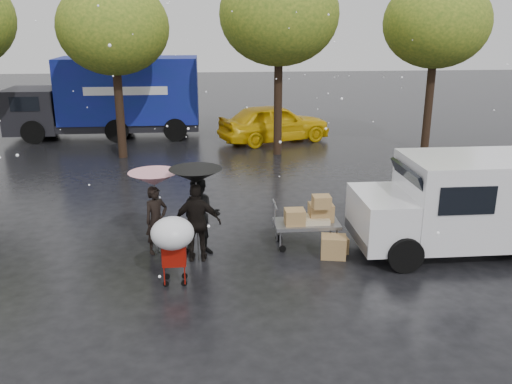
{
  "coord_description": "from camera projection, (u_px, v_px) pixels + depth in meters",
  "views": [
    {
      "loc": [
        -0.23,
        -10.69,
        5.08
      ],
      "look_at": [
        0.83,
        1.0,
        1.32
      ],
      "focal_mm": 38.0,
      "sensor_mm": 36.0,
      "label": 1
    }
  ],
  "objects": [
    {
      "name": "tree_row",
      "position": [
        198.0,
        21.0,
        19.63
      ],
      "size": [
        21.6,
        4.4,
        7.12
      ],
      "color": "black",
      "rests_on": "ground"
    },
    {
      "name": "blue_truck",
      "position": [
        111.0,
        98.0,
        24.0
      ],
      "size": [
        8.3,
        2.6,
        3.5
      ],
      "color": "navy",
      "rests_on": "ground"
    },
    {
      "name": "yellow_taxi",
      "position": [
        274.0,
        123.0,
        23.32
      ],
      "size": [
        5.18,
        3.41,
        1.64
      ],
      "primitive_type": "imported",
      "rotation": [
        0.0,
        0.0,
        1.9
      ],
      "color": "yellow",
      "rests_on": "ground"
    },
    {
      "name": "box_ground_near",
      "position": [
        333.0,
        247.0,
        12.05
      ],
      "size": [
        0.62,
        0.54,
        0.49
      ],
      "primitive_type": "cube",
      "rotation": [
        0.0,
        0.0,
        -0.2
      ],
      "color": "olive",
      "rests_on": "ground"
    },
    {
      "name": "shopping_cart",
      "position": [
        173.0,
        237.0,
        10.47
      ],
      "size": [
        0.84,
        0.84,
        1.46
      ],
      "color": "#A31209",
      "rests_on": "ground"
    },
    {
      "name": "umbrella_pink",
      "position": [
        154.0,
        179.0,
        11.84
      ],
      "size": [
        1.11,
        1.11,
        1.9
      ],
      "color": "#4C4C4C",
      "rests_on": "ground"
    },
    {
      "name": "person_pink",
      "position": [
        156.0,
        220.0,
        12.14
      ],
      "size": [
        0.68,
        0.64,
        1.56
      ],
      "primitive_type": "imported",
      "rotation": [
        0.0,
        0.0,
        0.63
      ],
      "color": "black",
      "rests_on": "ground"
    },
    {
      "name": "umbrella_black",
      "position": [
        196.0,
        176.0,
        11.38
      ],
      "size": [
        1.13,
        1.13,
        2.09
      ],
      "color": "#4C4C4C",
      "rests_on": "ground"
    },
    {
      "name": "person_black",
      "position": [
        197.0,
        223.0,
        11.71
      ],
      "size": [
        1.05,
        0.5,
        1.75
      ],
      "primitive_type": "imported",
      "rotation": [
        0.0,
        0.0,
        3.07
      ],
      "color": "black",
      "rests_on": "ground"
    },
    {
      "name": "vendor_cart",
      "position": [
        310.0,
        217.0,
        12.51
      ],
      "size": [
        1.52,
        0.8,
        1.27
      ],
      "color": "slate",
      "rests_on": "ground"
    },
    {
      "name": "ground",
      "position": [
        222.0,
        265.0,
        11.71
      ],
      "size": [
        90.0,
        90.0,
        0.0
      ],
      "primitive_type": "plane",
      "color": "black",
      "rests_on": "ground"
    },
    {
      "name": "white_van",
      "position": [
        471.0,
        202.0,
        12.15
      ],
      "size": [
        4.91,
        2.18,
        2.2
      ],
      "color": "white",
      "rests_on": "ground"
    },
    {
      "name": "box_ground_far",
      "position": [
        337.0,
        245.0,
        12.31
      ],
      "size": [
        0.49,
        0.39,
        0.37
      ],
      "primitive_type": "cube",
      "rotation": [
        0.0,
        0.0,
        0.05
      ],
      "color": "olive",
      "rests_on": "ground"
    },
    {
      "name": "person_middle",
      "position": [
        201.0,
        216.0,
        12.03
      ],
      "size": [
        0.88,
        0.69,
        1.79
      ],
      "primitive_type": "imported",
      "rotation": [
        0.0,
        0.0,
        0.02
      ],
      "color": "black",
      "rests_on": "ground"
    }
  ]
}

